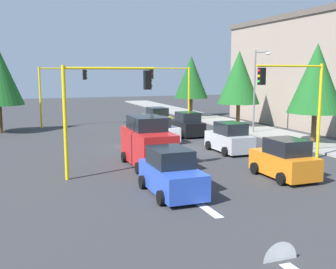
{
  "coord_description": "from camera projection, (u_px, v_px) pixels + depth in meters",
  "views": [
    {
      "loc": [
        26.02,
        -9.66,
        5.19
      ],
      "look_at": [
        1.37,
        -0.54,
        1.2
      ],
      "focal_mm": 44.02,
      "sensor_mm": 36.0,
      "label": 1
    }
  ],
  "objects": [
    {
      "name": "ground_plane",
      "position": [
        168.0,
        149.0,
        28.22
      ],
      "size": [
        120.0,
        120.0,
        0.0
      ],
      "primitive_type": "plane",
      "color": "#353538"
    },
    {
      "name": "sidewalk_kerb",
      "position": [
        260.0,
        130.0,
        36.45
      ],
      "size": [
        80.0,
        4.0,
        0.15
      ],
      "primitive_type": "cube",
      "color": "gray",
      "rests_on": "ground"
    },
    {
      "name": "lane_arrow_near",
      "position": [
        198.0,
        203.0,
        16.52
      ],
      "size": [
        2.4,
        1.1,
        1.1
      ],
      "color": "silver",
      "rests_on": "ground"
    },
    {
      "name": "lane_arrow_mid",
      "position": [
        292.0,
        269.0,
        10.95
      ],
      "size": [
        2.4,
        1.1,
        1.1
      ],
      "color": "silver",
      "rests_on": "ground"
    },
    {
      "name": "apartment_block",
      "position": [
        311.0,
        71.0,
        41.54
      ],
      "size": [
        17.34,
        9.3,
        10.51
      ],
      "color": "gray",
      "rests_on": "ground"
    },
    {
      "name": "traffic_signal_far_left",
      "position": [
        173.0,
        83.0,
        42.55
      ],
      "size": [
        0.36,
        4.59,
        5.72
      ],
      "color": "yellow",
      "rests_on": "ground"
    },
    {
      "name": "traffic_signal_far_right",
      "position": [
        60.0,
        85.0,
        38.64
      ],
      "size": [
        0.36,
        4.59,
        5.68
      ],
      "color": "yellow",
      "rests_on": "ground"
    },
    {
      "name": "traffic_signal_near_right",
      "position": [
        102.0,
        98.0,
        20.12
      ],
      "size": [
        0.36,
        4.59,
        5.53
      ],
      "color": "yellow",
      "rests_on": "ground"
    },
    {
      "name": "traffic_signal_near_left",
      "position": [
        296.0,
        92.0,
        24.01
      ],
      "size": [
        0.36,
        4.59,
        5.69
      ],
      "color": "yellow",
      "rests_on": "ground"
    },
    {
      "name": "street_lamp_curbside",
      "position": [
        257.0,
        82.0,
        34.08
      ],
      "size": [
        2.15,
        0.28,
        7.0
      ],
      "color": "slate",
      "rests_on": "ground"
    },
    {
      "name": "tree_roadside_near",
      "position": [
        316.0,
        78.0,
        29.26
      ],
      "size": [
        3.97,
        3.97,
        7.24
      ],
      "color": "brown",
      "rests_on": "ground"
    },
    {
      "name": "tree_roadside_mid",
      "position": [
        239.0,
        78.0,
        38.37
      ],
      "size": [
        3.93,
        3.93,
        7.17
      ],
      "color": "brown",
      "rests_on": "ground"
    },
    {
      "name": "tree_roadside_far",
      "position": [
        191.0,
        77.0,
        47.48
      ],
      "size": [
        3.86,
        3.86,
        7.05
      ],
      "color": "brown",
      "rests_on": "ground"
    },
    {
      "name": "delivery_van_red",
      "position": [
        148.0,
        143.0,
        22.78
      ],
      "size": [
        4.8,
        2.22,
        2.77
      ],
      "color": "red",
      "rests_on": "ground"
    },
    {
      "name": "car_white",
      "position": [
        153.0,
        132.0,
        29.78
      ],
      "size": [
        2.08,
        3.84,
        1.98
      ],
      "color": "white",
      "rests_on": "ground"
    },
    {
      "name": "car_silver",
      "position": [
        229.0,
        139.0,
        26.84
      ],
      "size": [
        3.81,
        2.03,
        1.98
      ],
      "color": "#B2B5BA",
      "rests_on": "ground"
    },
    {
      "name": "car_yellow",
      "position": [
        157.0,
        119.0,
        38.15
      ],
      "size": [
        3.87,
        2.08,
        1.98
      ],
      "color": "yellow",
      "rests_on": "ground"
    },
    {
      "name": "car_blue",
      "position": [
        171.0,
        174.0,
        17.59
      ],
      "size": [
        4.06,
        2.07,
        1.98
      ],
      "color": "blue",
      "rests_on": "ground"
    },
    {
      "name": "car_orange",
      "position": [
        284.0,
        160.0,
        20.28
      ],
      "size": [
        3.64,
        2.08,
        1.98
      ],
      "color": "orange",
      "rests_on": "ground"
    },
    {
      "name": "car_black",
      "position": [
        187.0,
        125.0,
        33.69
      ],
      "size": [
        3.7,
        2.08,
        1.98
      ],
      "color": "black",
      "rests_on": "ground"
    }
  ]
}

